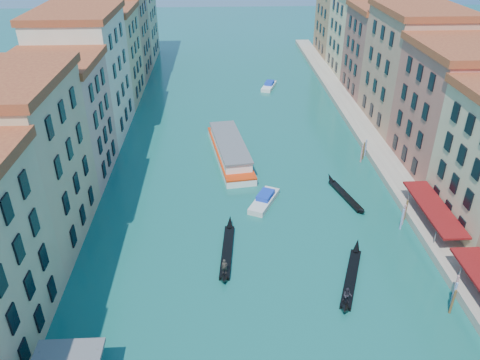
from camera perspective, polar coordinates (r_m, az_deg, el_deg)
The scene contains 10 objects.
left_bank_palazzos at distance 79.13m, azimuth -19.40°, elevation 10.20°, with size 12.80×128.40×21.00m.
right_bank_palazzos at distance 83.23m, azimuth 21.57°, elevation 10.75°, with size 12.80×128.40×21.00m.
quay at distance 83.58m, azimuth 15.37°, elevation 5.01°, with size 4.00×140.00×1.00m, color gray.
mooring_poles_right at distance 53.61m, azimuth 23.37°, elevation -10.71°, with size 1.44×54.24×3.20m.
vaporetto_far at distance 74.42m, azimuth -1.24°, elevation 3.70°, with size 7.28×20.00×2.91m.
gondola_fore at distance 54.12m, azimuth -1.58°, elevation -8.55°, with size 2.05×12.38×2.47m.
gondola_right at distance 51.77m, azimuth 13.37°, elevation -11.53°, with size 5.36×11.86×2.47m.
gondola_far at distance 65.98m, azimuth 12.65°, elevation -1.73°, with size 3.55×10.65×1.53m.
motorboat_mid at distance 62.87m, azimuth 2.99°, elevation -2.42°, with size 4.83×6.93×1.39m.
motorboat_far at distance 106.83m, azimuth 3.55°, elevation 11.41°, with size 4.10×6.95×1.37m.
Camera 1 is at (-3.54, -7.24, 33.89)m, focal length 35.00 mm.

